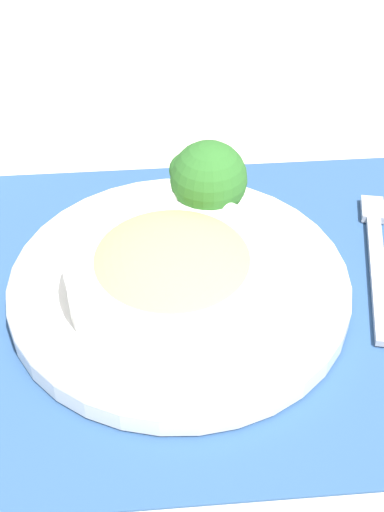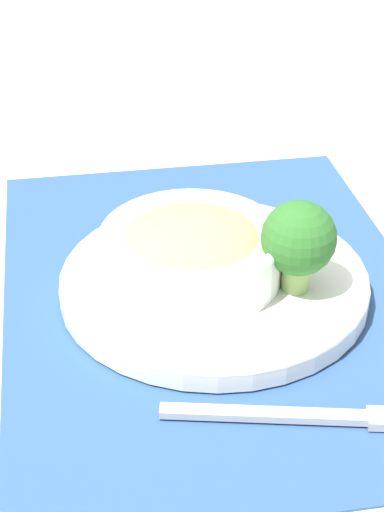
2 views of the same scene
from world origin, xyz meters
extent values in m
plane|color=beige|center=(0.00, 0.00, 0.00)|extent=(4.00, 4.00, 0.00)
cube|color=#2D5184|center=(0.00, 0.00, 0.00)|extent=(0.52, 0.38, 0.00)
cylinder|color=white|center=(0.00, 0.00, 0.01)|extent=(0.27, 0.27, 0.02)
torus|color=white|center=(0.00, 0.00, 0.02)|extent=(0.27, 0.27, 0.01)
cylinder|color=white|center=(-0.01, -0.02, 0.04)|extent=(0.16, 0.16, 0.04)
torus|color=white|center=(-0.01, -0.02, 0.06)|extent=(0.16, 0.16, 0.01)
ellipsoid|color=#EAC66B|center=(-0.01, -0.02, 0.05)|extent=(0.13, 0.13, 0.04)
cylinder|color=#84AD5B|center=(0.03, 0.06, 0.03)|extent=(0.02, 0.02, 0.03)
sphere|color=#2D6B28|center=(0.03, 0.06, 0.07)|extent=(0.06, 0.06, 0.06)
sphere|color=#2D6B28|center=(0.01, 0.07, 0.07)|extent=(0.03, 0.03, 0.03)
sphere|color=#2D6B28|center=(0.05, 0.06, 0.07)|extent=(0.03, 0.03, 0.03)
cylinder|color=orange|center=(-0.01, 0.05, 0.02)|extent=(0.04, 0.04, 0.01)
cylinder|color=orange|center=(-0.02, 0.05, 0.02)|extent=(0.04, 0.04, 0.01)
cylinder|color=orange|center=(-0.03, 0.04, 0.02)|extent=(0.04, 0.04, 0.01)
cube|color=#B7B7BC|center=(0.17, 0.01, 0.01)|extent=(0.06, 0.18, 0.01)
cube|color=#B7B7BC|center=(0.19, 0.09, 0.01)|extent=(0.03, 0.04, 0.01)
camera|label=1|loc=(-0.04, -0.41, 0.41)|focal=50.00mm
camera|label=2|loc=(0.61, -0.14, 0.43)|focal=60.00mm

